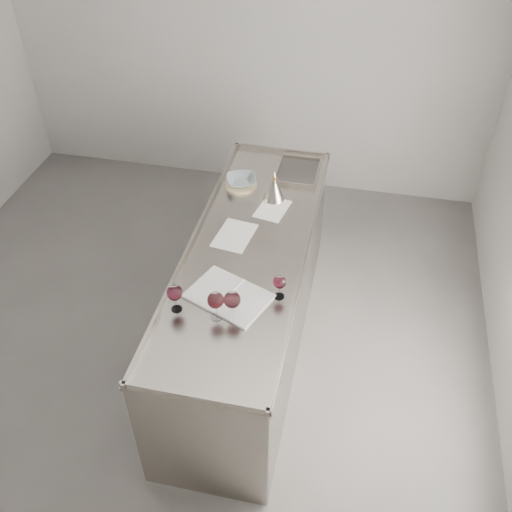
% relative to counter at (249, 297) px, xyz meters
% --- Properties ---
extents(room_shell, '(4.54, 5.04, 2.84)m').
position_rel_counter_xyz_m(room_shell, '(-0.50, -0.30, 0.93)').
color(room_shell, '#54524F').
rests_on(room_shell, ground).
extents(counter, '(0.77, 2.42, 0.97)m').
position_rel_counter_xyz_m(counter, '(0.00, 0.00, 0.00)').
color(counter, gray).
rests_on(counter, ground).
extents(wine_glass_left, '(0.09, 0.09, 0.18)m').
position_rel_counter_xyz_m(wine_glass_left, '(-0.28, -0.63, 0.59)').
color(wine_glass_left, white).
rests_on(wine_glass_left, counter).
extents(wine_glass_middle, '(0.09, 0.09, 0.18)m').
position_rel_counter_xyz_m(wine_glass_middle, '(-0.04, -0.64, 0.60)').
color(wine_glass_middle, white).
rests_on(wine_glass_middle, counter).
extents(wine_glass_right, '(0.09, 0.09, 0.19)m').
position_rel_counter_xyz_m(wine_glass_right, '(0.05, -0.62, 0.60)').
color(wine_glass_right, white).
rests_on(wine_glass_right, counter).
extents(wine_glass_small, '(0.08, 0.08, 0.16)m').
position_rel_counter_xyz_m(wine_glass_small, '(0.27, -0.41, 0.58)').
color(wine_glass_small, white).
rests_on(wine_glass_small, counter).
extents(notebook, '(0.54, 0.47, 0.02)m').
position_rel_counter_xyz_m(notebook, '(-0.01, -0.47, 0.47)').
color(notebook, white).
rests_on(notebook, counter).
extents(loose_paper_top, '(0.24, 0.31, 0.00)m').
position_rel_counter_xyz_m(loose_paper_top, '(0.08, 0.42, 0.47)').
color(loose_paper_top, white).
rests_on(loose_paper_top, counter).
extents(loose_paper_under, '(0.26, 0.35, 0.00)m').
position_rel_counter_xyz_m(loose_paper_under, '(-0.11, 0.08, 0.47)').
color(loose_paper_under, silver).
rests_on(loose_paper_under, counter).
extents(trivet, '(0.28, 0.28, 0.02)m').
position_rel_counter_xyz_m(trivet, '(-0.20, 0.65, 0.48)').
color(trivet, '#D5BF89').
rests_on(trivet, counter).
extents(ceramic_bowl, '(0.27, 0.27, 0.05)m').
position_rel_counter_xyz_m(ceramic_bowl, '(-0.20, 0.65, 0.51)').
color(ceramic_bowl, gray).
rests_on(ceramic_bowl, trivet).
extents(wine_funnel, '(0.16, 0.16, 0.23)m').
position_rel_counter_xyz_m(wine_funnel, '(0.06, 0.54, 0.54)').
color(wine_funnel, '#A49C92').
rests_on(wine_funnel, counter).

